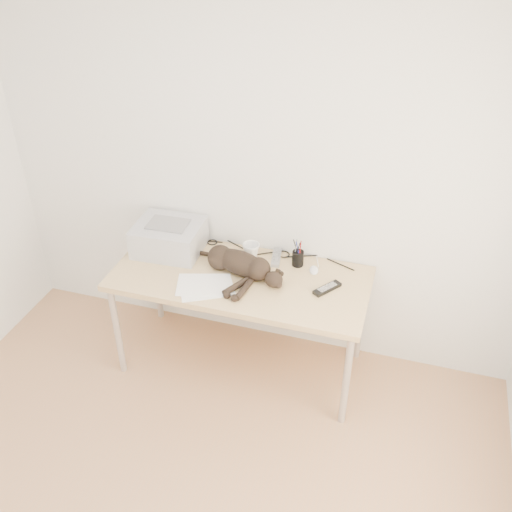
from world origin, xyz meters
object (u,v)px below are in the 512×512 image
(printer, at_px, (169,237))
(mug, at_px, (251,251))
(desk, at_px, (245,285))
(pen_cup, at_px, (298,258))
(mouse, at_px, (314,269))
(cat, at_px, (237,264))

(printer, distance_m, mug, 0.55)
(desk, height_order, mug, mug)
(pen_cup, bearing_deg, printer, -175.18)
(desk, distance_m, mouse, 0.47)
(pen_cup, bearing_deg, mouse, -16.60)
(desk, height_order, printer, printer)
(desk, relative_size, printer, 3.60)
(printer, distance_m, pen_cup, 0.86)
(desk, bearing_deg, cat, -112.69)
(mug, bearing_deg, cat, -98.84)
(printer, bearing_deg, cat, -13.79)
(cat, bearing_deg, pen_cup, 45.98)
(mouse, bearing_deg, mug, 164.01)
(cat, xyz_separation_m, pen_cup, (0.34, 0.20, -0.02))
(desk, bearing_deg, mouse, 13.71)
(mouse, bearing_deg, printer, 169.81)
(mug, bearing_deg, mouse, -3.55)
(printer, distance_m, mouse, 0.97)
(mouse, bearing_deg, cat, -172.52)
(cat, relative_size, mug, 6.22)
(desk, xyz_separation_m, mug, (0.00, 0.13, 0.19))
(mug, distance_m, mouse, 0.43)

